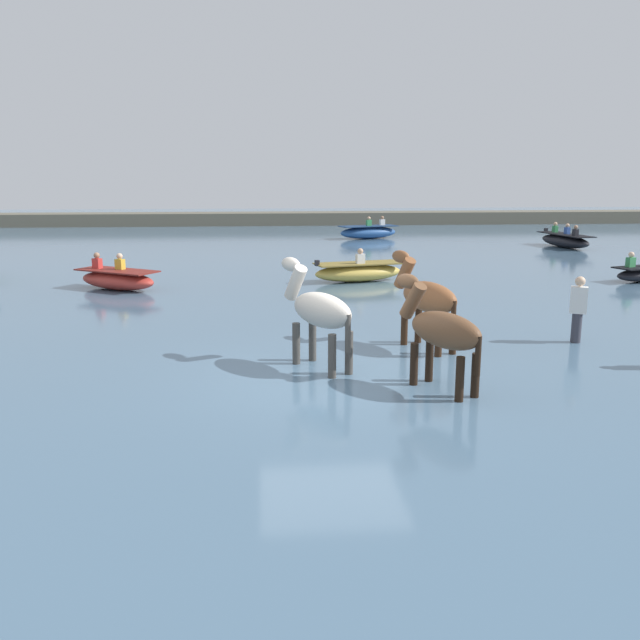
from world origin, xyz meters
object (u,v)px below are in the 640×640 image
boat_far_inshore (358,272)px  boat_near_port (117,279)px  person_wading_close (578,314)px  boat_distant_west (368,232)px  horse_lead_pinto (319,312)px  horse_trailing_bay (442,332)px  horse_flank_chestnut (426,299)px  boat_mid_channel (565,240)px

boat_far_inshore → boat_near_port: bearing=-173.2°
boat_near_port → person_wading_close: size_ratio=1.69×
boat_near_port → boat_distant_west: size_ratio=0.83×
boat_near_port → boat_distant_west: 17.85m
horse_lead_pinto → boat_near_port: 10.15m
horse_trailing_bay → horse_flank_chestnut: size_ratio=0.96×
boat_distant_west → person_wading_close: 22.17m
boat_far_inshore → horse_lead_pinto: bearing=-102.2°
horse_lead_pinto → boat_far_inshore: (2.06, 9.52, -0.70)m
person_wading_close → horse_flank_chestnut: bearing=-176.5°
horse_lead_pinto → boat_distant_west: size_ratio=0.65×
horse_trailing_bay → boat_mid_channel: 22.92m
horse_flank_chestnut → boat_near_port: (-7.46, 7.48, -0.68)m
boat_far_inshore → person_wading_close: person_wading_close is taller
boat_far_inshore → boat_distant_west: (2.53, 14.00, 0.04)m
boat_mid_channel → boat_distant_west: 9.78m
horse_flank_chestnut → person_wading_close: size_ratio=1.30×
horse_trailing_bay → boat_far_inshore: (0.25, 10.90, -0.63)m
horse_trailing_bay → person_wading_close: 4.50m
horse_lead_pinto → boat_far_inshore: size_ratio=0.71×
horse_lead_pinto → boat_mid_channel: (13.04, 18.59, -0.68)m
horse_lead_pinto → horse_trailing_bay: 2.28m
boat_far_inshore → boat_mid_channel: size_ratio=0.86×
horse_lead_pinto → person_wading_close: bearing=14.2°
boat_near_port → horse_lead_pinto: bearing=-58.6°
horse_flank_chestnut → person_wading_close: bearing=3.5°
horse_lead_pinto → horse_flank_chestnut: bearing=28.0°
horse_lead_pinto → boat_mid_channel: horse_lead_pinto is taller
horse_flank_chestnut → person_wading_close: 3.21m
boat_far_inshore → boat_distant_west: size_ratio=0.91×
horse_flank_chestnut → boat_near_port: horse_flank_chestnut is taller
boat_mid_channel → boat_far_inshore: bearing=-140.4°
boat_near_port → boat_mid_channel: bearing=28.5°
horse_trailing_bay → boat_distant_west: bearing=83.6°
boat_near_port → person_wading_close: 12.90m
boat_mid_channel → boat_distant_west: bearing=149.7°
boat_near_port → person_wading_close: person_wading_close is taller
boat_far_inshore → boat_mid_channel: bearing=39.6°
horse_lead_pinto → horse_trailing_bay: bearing=-37.2°
horse_trailing_bay → boat_mid_channel: size_ratio=0.58×
horse_flank_chestnut → boat_mid_channel: 20.53m
horse_trailing_bay → boat_near_port: 12.29m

